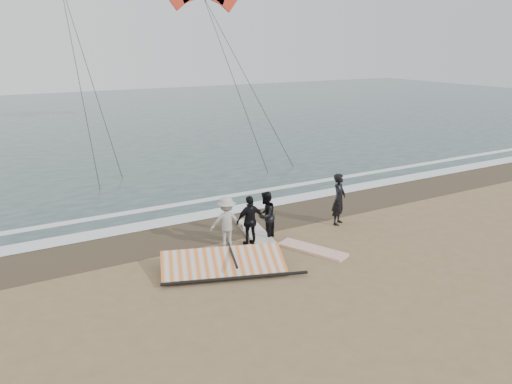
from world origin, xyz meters
TOP-DOWN VIEW (x-y plane):
  - ground at (0.00, 0.00)m, footprint 120.00×120.00m
  - sea at (0.00, 33.00)m, footprint 120.00×54.00m
  - wet_sand at (0.00, 4.50)m, footprint 120.00×2.80m
  - foam_near at (0.00, 5.90)m, footprint 120.00×0.90m
  - foam_far at (0.00, 7.60)m, footprint 120.00×0.45m
  - man_main at (2.19, 2.63)m, footprint 0.82×0.75m
  - board_white at (-0.10, 1.07)m, footprint 1.50×2.32m
  - board_cream at (-0.94, 3.29)m, footprint 1.19×2.67m
  - trio_cluster at (-1.62, 2.70)m, footprint 2.52×1.08m
  - sail_rig at (-3.26, 1.31)m, footprint 3.91×2.76m

SIDE VIEW (x-z plane):
  - ground at x=0.00m, z-range 0.00..0.00m
  - wet_sand at x=0.00m, z-range 0.00..0.01m
  - sea at x=0.00m, z-range 0.00..0.02m
  - foam_near at x=0.00m, z-range 0.02..0.03m
  - foam_far at x=0.00m, z-range 0.02..0.03m
  - board_white at x=-0.10m, z-range 0.00..0.09m
  - board_cream at x=-0.94m, z-range 0.00..0.11m
  - sail_rig at x=-3.26m, z-range -0.05..0.44m
  - trio_cluster at x=-1.62m, z-range -0.01..1.66m
  - man_main at x=2.19m, z-range 0.00..1.89m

